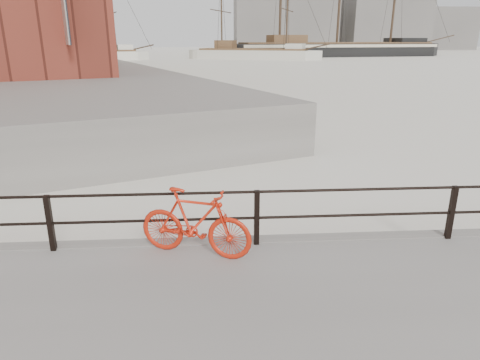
# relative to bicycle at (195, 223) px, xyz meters

# --- Properties ---
(ground) EXTENTS (400.00, 400.00, 0.00)m
(ground) POSITION_rel_bicycle_xyz_m (4.55, 0.47, -0.93)
(ground) COLOR white
(ground) RESTS_ON ground
(far_quay) EXTENTS (78.44, 148.07, 1.80)m
(far_quay) POSITION_rel_bicycle_xyz_m (-35.45, 72.47, -0.03)
(far_quay) COLOR gray
(far_quay) RESTS_ON ground
(guardrail) EXTENTS (28.00, 0.10, 1.00)m
(guardrail) POSITION_rel_bicycle_xyz_m (4.55, 0.32, -0.08)
(guardrail) COLOR black
(guardrail) RESTS_ON promenade
(bicycle) EXTENTS (1.91, 0.93, 1.16)m
(bicycle) POSITION_rel_bicycle_xyz_m (0.00, 0.00, 0.00)
(bicycle) COLOR red
(bicycle) RESTS_ON promenade
(barque_black) EXTENTS (61.44, 30.18, 33.38)m
(barque_black) POSITION_rel_bicycle_xyz_m (28.19, 90.67, -0.93)
(barque_black) COLOR black
(barque_black) RESTS_ON ground
(schooner_mid) EXTENTS (30.41, 21.05, 20.24)m
(schooner_mid) POSITION_rel_bicycle_xyz_m (8.58, 78.75, -0.93)
(schooner_mid) COLOR beige
(schooner_mid) RESTS_ON ground
(schooner_left) EXTENTS (26.90, 18.42, 18.68)m
(schooner_left) POSITION_rel_bicycle_xyz_m (-22.46, 75.59, -0.93)
(schooner_left) COLOR silver
(schooner_left) RESTS_ON ground
(industrial_west) EXTENTS (32.00, 18.00, 18.00)m
(industrial_west) POSITION_rel_bicycle_xyz_m (24.55, 140.47, 8.07)
(industrial_west) COLOR gray
(industrial_west) RESTS_ON ground
(industrial_mid) EXTENTS (26.00, 20.00, 24.00)m
(industrial_mid) POSITION_rel_bicycle_xyz_m (59.55, 145.47, 11.07)
(industrial_mid) COLOR gray
(industrial_mid) RESTS_ON ground
(industrial_east) EXTENTS (20.00, 16.00, 14.00)m
(industrial_east) POSITION_rel_bicycle_xyz_m (82.55, 150.47, 6.07)
(industrial_east) COLOR gray
(industrial_east) RESTS_ON ground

